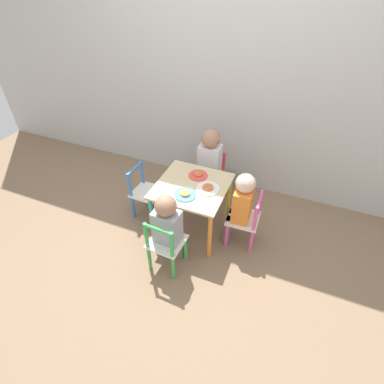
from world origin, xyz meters
name	(u,v)px	position (x,y,z in m)	size (l,w,h in m)	color
ground_plane	(192,227)	(0.00, 0.00, 0.00)	(6.00, 6.00, 0.00)	#7F664C
house_wall	(229,55)	(0.00, 0.84, 1.30)	(6.00, 0.06, 2.60)	beige
kids_table	(192,192)	(0.00, 0.00, 0.42)	(0.58, 0.58, 0.49)	beige
chair_pink	(246,220)	(0.48, 0.02, 0.25)	(0.27, 0.27, 0.51)	silver
chair_red	(210,177)	(0.00, 0.48, 0.25)	(0.26, 0.26, 0.51)	silver
chair_green	(165,245)	(-0.02, -0.48, 0.25)	(0.27, 0.27, 0.51)	silver
chair_blue	(145,193)	(-0.48, 0.02, 0.25)	(0.27, 0.27, 0.51)	silver
child_right	(241,203)	(0.42, 0.02, 0.42)	(0.22, 0.21, 0.71)	#7A6B5B
child_back	(209,161)	(0.00, 0.42, 0.47)	(0.20, 0.22, 0.79)	#38383D
child_front	(168,224)	(-0.02, -0.42, 0.42)	(0.21, 0.22, 0.70)	#7A6B5B
plate_right	(208,188)	(0.14, 0.00, 0.50)	(0.19, 0.19, 0.03)	white
plate_back	(198,175)	(0.00, 0.14, 0.50)	(0.16, 0.16, 0.03)	#E54C47
plate_front	(185,194)	(0.00, -0.14, 0.50)	(0.18, 0.18, 0.03)	#4C9EE0
storage_bin	(217,182)	(0.02, 0.66, 0.07)	(0.30, 0.21, 0.14)	slate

